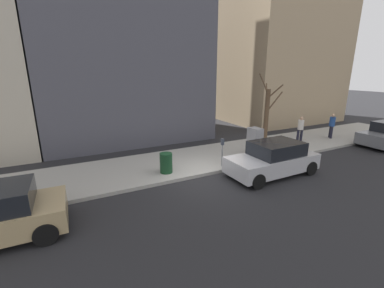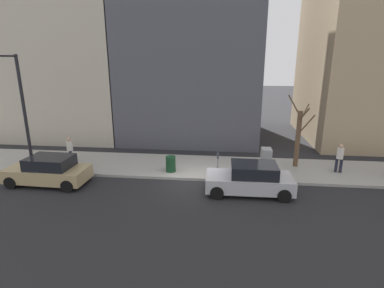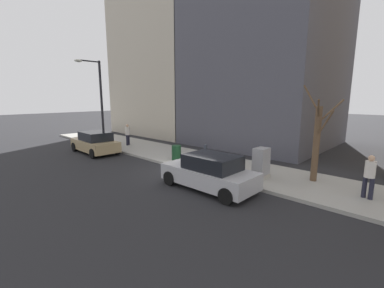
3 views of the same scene
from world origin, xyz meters
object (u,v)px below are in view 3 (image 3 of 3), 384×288
Objects in this scene: pedestrian_far_corner at (128,133)px; bare_tree at (317,140)px; parked_car_silver at (210,172)px; office_block_center at (266,35)px; parking_meter at (205,155)px; streetlamp at (98,96)px; trash_bin at (176,153)px; utility_box at (261,163)px; office_tower_right at (178,56)px; parked_car_tan at (95,143)px; pedestrian_midblock at (370,174)px.

bare_tree is at bearing 66.45° from pedestrian_far_corner.
parked_car_silver is 0.98× the size of bare_tree.
bare_tree is at bearing -138.88° from office_block_center.
office_block_center is (10.34, 2.49, 7.89)m from parking_meter.
bare_tree is at bearing -81.56° from streetlamp.
office_block_center reaches higher than pedestrian_far_corner.
bare_tree is 7.67m from trash_bin.
utility_box reaches higher than parking_meter.
parked_car_silver is 0.25× the size of office_tower_right.
bare_tree is at bearing -65.28° from parking_meter.
trash_bin is (0.45, 2.69, -0.38)m from parking_meter.
streetlamp reaches higher than trash_bin.
parked_car_silver is 0.24× the size of office_block_center.
parked_car_silver is 4.68× the size of trash_bin.
parked_car_tan is 6.50m from trash_bin.
parked_car_tan is 0.25× the size of office_tower_right.
trash_bin is at bearing 63.79° from parked_car_silver.
streetlamp is 7.22× the size of trash_bin.
parked_car_silver reaches higher than parking_meter.
parking_meter is 13.25m from office_block_center.
pedestrian_midblock is (3.00, -5.20, 0.35)m from parked_car_silver.
bare_tree is 13.82m from pedestrian_far_corner.
utility_box is at bearing -72.56° from parking_meter.
office_block_center reaches higher than streetlamp.
streetlamp is 0.37× the size of office_block_center.
pedestrian_midblock is (1.53, -17.79, -2.93)m from streetlamp.
parking_meter is 1.50× the size of trash_bin.
parked_car_tan is 14.08m from bare_tree.
streetlamp is 8.95m from trash_bin.
pedestrian_midblock reaches higher than parked_car_tan.
office_block_center reaches higher than parked_car_tan.
office_block_center reaches higher than pedestrian_midblock.
office_tower_right is (0.17, 10.69, -0.47)m from office_block_center.
streetlamp reaches higher than parked_car_tan.
office_block_center is (8.98, 9.34, 7.78)m from pedestrian_midblock.
pedestrian_far_corner is 12.55m from office_tower_right.
utility_box reaches higher than trash_bin.
utility_box is at bearing 123.51° from bare_tree.
streetlamp is 3.92× the size of pedestrian_midblock.
office_block_center is at bearing 28.69° from utility_box.
utility_box is at bearing -121.32° from office_tower_right.
pedestrian_far_corner is at bearing 94.09° from bare_tree.
utility_box is 0.22× the size of streetlamp.
parked_car_tan is 4.17m from streetlamp.
trash_bin is at bearing 103.01° from bare_tree.
pedestrian_far_corner is at bearing 144.30° from office_block_center.
pedestrian_midblock is at bearing -84.55° from trash_bin.
streetlamp is at bearing -168.16° from office_tower_right.
parked_car_tan is at bearing -22.46° from pedestrian_far_corner.
parked_car_tan is 15.97m from pedestrian_midblock.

